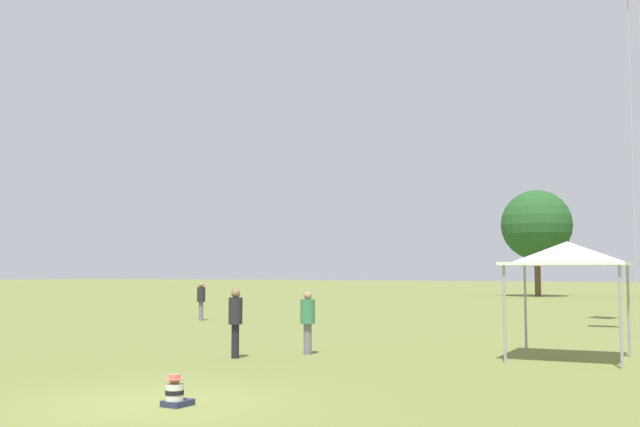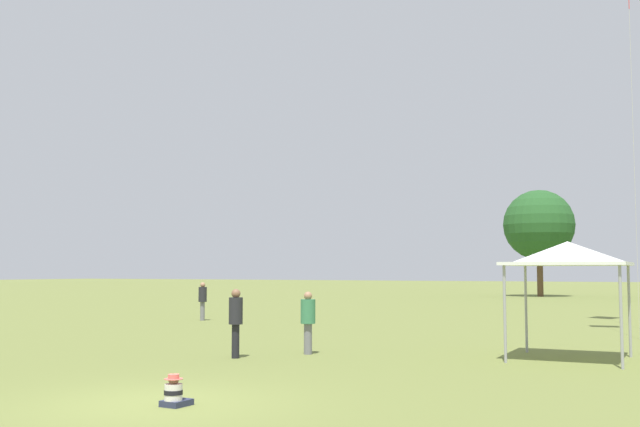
% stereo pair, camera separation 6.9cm
% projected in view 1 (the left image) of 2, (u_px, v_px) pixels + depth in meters
% --- Properties ---
extents(ground_plane, '(300.00, 300.00, 0.00)m').
position_uv_depth(ground_plane, '(155.00, 404.00, 12.42)').
color(ground_plane, olive).
extents(seated_toddler, '(0.38, 0.47, 0.53)m').
position_uv_depth(seated_toddler, '(176.00, 393.00, 12.16)').
color(seated_toddler, '#282D47').
rests_on(seated_toddler, ground).
extents(person_standing_0, '(0.44, 0.44, 1.65)m').
position_uv_depth(person_standing_0, '(308.00, 317.00, 19.82)').
color(person_standing_0, slate).
rests_on(person_standing_0, ground).
extents(person_standing_1, '(0.45, 0.45, 1.74)m').
position_uv_depth(person_standing_1, '(235.00, 317.00, 18.94)').
color(person_standing_1, black).
rests_on(person_standing_1, ground).
extents(person_standing_2, '(0.47, 0.47, 1.69)m').
position_uv_depth(person_standing_2, '(201.00, 298.00, 33.29)').
color(person_standing_2, slate).
rests_on(person_standing_2, ground).
extents(canopy_tent, '(2.97, 2.97, 2.94)m').
position_uv_depth(canopy_tent, '(567.00, 254.00, 18.71)').
color(canopy_tent, white).
rests_on(canopy_tent, ground).
extents(distant_tree_2, '(6.05, 6.05, 9.21)m').
position_uv_depth(distant_tree_2, '(537.00, 225.00, 64.69)').
color(distant_tree_2, brown).
rests_on(distant_tree_2, ground).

